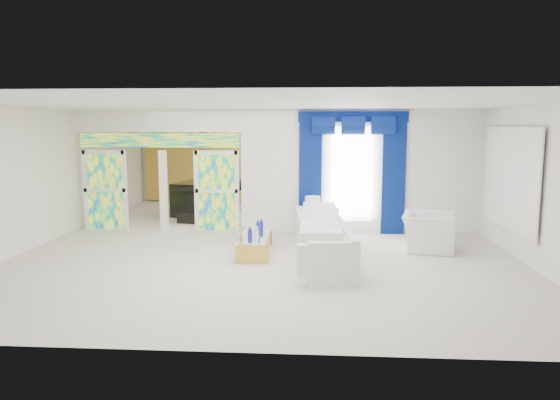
# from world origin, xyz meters

# --- Properties ---
(floor) EXTENTS (12.00, 12.00, 0.00)m
(floor) POSITION_xyz_m (0.00, 0.00, 0.00)
(floor) COLOR #B7AF9E
(floor) RESTS_ON ground
(dividing_wall) EXTENTS (5.70, 0.18, 3.00)m
(dividing_wall) POSITION_xyz_m (2.15, 1.00, 1.50)
(dividing_wall) COLOR white
(dividing_wall) RESTS_ON ground
(dividing_header) EXTENTS (4.30, 0.18, 0.55)m
(dividing_header) POSITION_xyz_m (-2.85, 1.00, 2.73)
(dividing_header) COLOR white
(dividing_header) RESTS_ON dividing_wall
(stained_panel_left) EXTENTS (0.95, 0.04, 2.00)m
(stained_panel_left) POSITION_xyz_m (-4.28, 1.00, 1.00)
(stained_panel_left) COLOR #994C3F
(stained_panel_left) RESTS_ON ground
(stained_panel_right) EXTENTS (0.95, 0.04, 2.00)m
(stained_panel_right) POSITION_xyz_m (-1.42, 1.00, 1.00)
(stained_panel_right) COLOR #994C3F
(stained_panel_right) RESTS_ON ground
(stained_transom) EXTENTS (4.00, 0.05, 0.35)m
(stained_transom) POSITION_xyz_m (-2.85, 1.00, 2.25)
(stained_transom) COLOR #994C3F
(stained_transom) RESTS_ON dividing_header
(window_pane) EXTENTS (1.00, 0.02, 2.30)m
(window_pane) POSITION_xyz_m (1.90, 0.90, 1.45)
(window_pane) COLOR white
(window_pane) RESTS_ON dividing_wall
(blue_drape_left) EXTENTS (0.55, 0.10, 2.80)m
(blue_drape_left) POSITION_xyz_m (0.90, 0.87, 1.40)
(blue_drape_left) COLOR #04164D
(blue_drape_left) RESTS_ON ground
(blue_drape_right) EXTENTS (0.55, 0.10, 2.80)m
(blue_drape_right) POSITION_xyz_m (2.90, 0.87, 1.40)
(blue_drape_right) COLOR #04164D
(blue_drape_right) RESTS_ON ground
(blue_pelmet) EXTENTS (2.60, 0.12, 0.25)m
(blue_pelmet) POSITION_xyz_m (1.90, 0.87, 2.82)
(blue_pelmet) COLOR #04164D
(blue_pelmet) RESTS_ON dividing_wall
(wall_mirror) EXTENTS (0.04, 2.70, 1.90)m
(wall_mirror) POSITION_xyz_m (4.94, -1.00, 1.55)
(wall_mirror) COLOR white
(wall_mirror) RESTS_ON ground
(gold_curtains) EXTENTS (9.70, 0.12, 2.90)m
(gold_curtains) POSITION_xyz_m (0.00, 5.90, 1.50)
(gold_curtains) COLOR #BD862D
(gold_curtains) RESTS_ON ground
(white_sofa) EXTENTS (1.20, 3.97, 0.75)m
(white_sofa) POSITION_xyz_m (1.14, -1.59, 0.37)
(white_sofa) COLOR white
(white_sofa) RESTS_ON ground
(coffee_table) EXTENTS (0.74, 1.79, 0.39)m
(coffee_table) POSITION_xyz_m (-0.21, -1.29, 0.19)
(coffee_table) COLOR gold
(coffee_table) RESTS_ON ground
(console_table) EXTENTS (1.12, 0.37, 0.37)m
(console_table) POSITION_xyz_m (1.26, 0.51, 0.19)
(console_table) COLOR white
(console_table) RESTS_ON ground
(table_lamp) EXTENTS (0.36, 0.36, 0.58)m
(table_lamp) POSITION_xyz_m (0.96, 0.51, 0.66)
(table_lamp) COLOR silver
(table_lamp) RESTS_ON console_table
(armchair) EXTENTS (1.30, 1.41, 0.78)m
(armchair) POSITION_xyz_m (3.42, -0.74, 0.39)
(armchair) COLOR white
(armchair) RESTS_ON ground
(grand_piano) EXTENTS (1.78, 2.14, 0.96)m
(grand_piano) POSITION_xyz_m (-2.23, 3.52, 0.48)
(grand_piano) COLOR black
(grand_piano) RESTS_ON ground
(piano_bench) EXTENTS (0.92, 0.49, 0.29)m
(piano_bench) POSITION_xyz_m (-2.23, 1.92, 0.15)
(piano_bench) COLOR black
(piano_bench) RESTS_ON ground
(tv_console) EXTENTS (0.57, 0.53, 0.76)m
(tv_console) POSITION_xyz_m (-4.71, 2.11, 0.38)
(tv_console) COLOR #A37551
(tv_console) RESTS_ON ground
(chandelier) EXTENTS (0.60, 0.60, 0.60)m
(chandelier) POSITION_xyz_m (-2.30, 3.40, 2.65)
(chandelier) COLOR gold
(chandelier) RESTS_ON ceiling
(decanters) EXTENTS (0.20, 1.12, 0.25)m
(decanters) POSITION_xyz_m (-0.17, -1.38, 0.48)
(decanters) COLOR #161595
(decanters) RESTS_ON coffee_table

